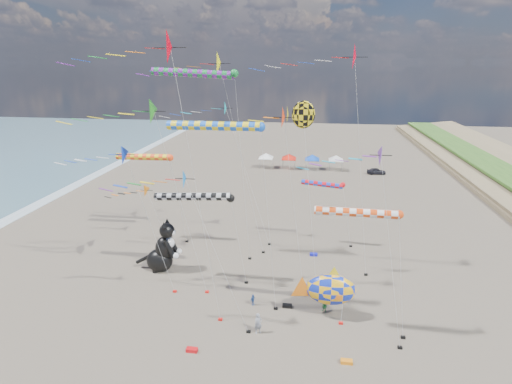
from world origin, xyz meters
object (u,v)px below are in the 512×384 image
object	(u,v)px
person_adult	(258,324)
child_green	(325,307)
child_blue	(253,300)
parked_car	(376,171)
fish_inflatable	(330,289)
cat_inflatable	(161,245)

from	to	relation	value
person_adult	child_green	world-z (taller)	person_adult
child_blue	parked_car	distance (m)	53.19
child_blue	fish_inflatable	bearing A→B (deg)	-62.32
child_green	child_blue	size ratio (longest dim) A/B	1.00
child_green	parked_car	xyz separation A→B (m)	(11.78, 50.09, 0.09)
cat_inflatable	fish_inflatable	bearing A→B (deg)	-19.11
parked_car	child_blue	bearing A→B (deg)	159.37
child_green	child_blue	world-z (taller)	same
cat_inflatable	fish_inflatable	xyz separation A→B (m)	(17.99, -6.23, -0.19)
child_green	parked_car	world-z (taller)	parked_car
fish_inflatable	parked_car	size ratio (longest dim) A/B	1.58
person_adult	child_green	xyz separation A→B (m)	(5.67, 3.81, -0.38)
fish_inflatable	person_adult	distance (m)	7.06
child_green	child_blue	xyz separation A→B (m)	(-6.72, 0.21, 0.00)
person_adult	child_blue	world-z (taller)	person_adult
fish_inflatable	child_blue	xyz separation A→B (m)	(-7.07, 0.83, -2.24)
child_green	child_blue	bearing A→B (deg)	-150.62
person_adult	child_blue	size ratio (longest dim) A/B	1.68
fish_inflatable	person_adult	bearing A→B (deg)	-151.99
cat_inflatable	parked_car	world-z (taller)	cat_inflatable
cat_inflatable	parked_car	distance (m)	53.37
parked_car	child_green	bearing A→B (deg)	166.49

